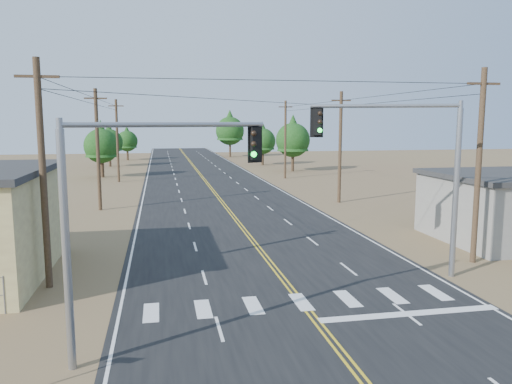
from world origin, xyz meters
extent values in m
cube|color=black|center=(0.00, 30.00, 0.01)|extent=(15.00, 200.00, 0.02)
cylinder|color=gray|center=(-11.50, 9.00, 0.75)|extent=(0.06, 0.06, 1.50)
cylinder|color=#4C3826|center=(-10.50, 12.00, 5.00)|extent=(0.30, 0.30, 10.00)
cube|color=#4C3826|center=(-10.50, 12.00, 9.20)|extent=(1.80, 0.12, 0.12)
cylinder|color=#4C3826|center=(-10.50, 32.00, 5.00)|extent=(0.30, 0.30, 10.00)
cube|color=#4C3826|center=(-10.50, 32.00, 9.20)|extent=(1.80, 0.12, 0.12)
cylinder|color=#4C3826|center=(-10.50, 52.00, 5.00)|extent=(0.30, 0.30, 10.00)
cube|color=#4C3826|center=(-10.50, 52.00, 9.20)|extent=(1.80, 0.12, 0.12)
cylinder|color=#4C3826|center=(10.50, 12.00, 5.00)|extent=(0.30, 0.30, 10.00)
cube|color=#4C3826|center=(10.50, 12.00, 9.20)|extent=(1.80, 0.12, 0.12)
cylinder|color=#4C3826|center=(10.50, 32.00, 5.00)|extent=(0.30, 0.30, 10.00)
cube|color=#4C3826|center=(10.50, 32.00, 9.20)|extent=(1.80, 0.12, 0.12)
cylinder|color=#4C3826|center=(10.50, 52.00, 5.00)|extent=(0.30, 0.30, 10.00)
cube|color=#4C3826|center=(10.50, 52.00, 9.20)|extent=(1.80, 0.12, 0.12)
cylinder|color=gray|center=(-8.24, 4.00, 3.56)|extent=(0.24, 0.24, 7.12)
cylinder|color=gray|center=(-8.24, 4.00, 7.12)|extent=(0.18, 0.18, 0.61)
cylinder|color=gray|center=(-5.12, 5.15, 7.22)|extent=(6.31, 2.44, 0.16)
cube|color=black|center=(-2.28, 6.19, 6.56)|extent=(0.44, 0.41, 1.12)
sphere|color=black|center=(-2.34, 6.01, 6.91)|extent=(0.20, 0.20, 0.20)
sphere|color=black|center=(-2.34, 6.01, 6.56)|extent=(0.20, 0.20, 0.20)
sphere|color=#0CE533|center=(-2.34, 6.01, 6.20)|extent=(0.20, 0.20, 0.20)
cylinder|color=gray|center=(8.00, 10.00, 3.96)|extent=(0.27, 0.27, 7.93)
cylinder|color=gray|center=(8.00, 10.00, 7.93)|extent=(0.20, 0.20, 0.68)
cylinder|color=gray|center=(4.79, 11.15, 8.04)|extent=(6.47, 2.46, 0.18)
cube|color=black|center=(1.91, 12.18, 7.31)|extent=(0.49, 0.45, 1.25)
sphere|color=black|center=(1.98, 11.99, 7.70)|extent=(0.23, 0.23, 0.23)
sphere|color=black|center=(1.98, 11.99, 7.31)|extent=(0.23, 0.23, 0.23)
sphere|color=#0CE533|center=(1.98, 11.99, 6.91)|extent=(0.23, 0.23, 0.23)
cylinder|color=#3F2D1E|center=(-13.02, 57.76, 1.36)|extent=(0.47, 0.47, 2.73)
cone|color=#153F12|center=(-13.02, 57.76, 5.15)|extent=(4.24, 4.24, 4.85)
sphere|color=#153F12|center=(-13.02, 57.76, 4.16)|extent=(4.54, 4.54, 4.54)
cylinder|color=#3F2D1E|center=(-13.57, 74.43, 1.30)|extent=(0.41, 0.41, 2.61)
cone|color=#153F12|center=(-13.57, 74.43, 4.92)|extent=(4.06, 4.06, 4.63)
sphere|color=#153F12|center=(-13.57, 74.43, 3.98)|extent=(4.35, 4.35, 4.35)
cylinder|color=#3F2D1E|center=(-11.57, 88.23, 1.19)|extent=(0.39, 0.39, 2.39)
cone|color=#153F12|center=(-11.57, 88.23, 4.51)|extent=(3.71, 3.71, 4.24)
sphere|color=#153F12|center=(-11.57, 88.23, 3.65)|extent=(3.98, 3.98, 3.98)
cylinder|color=#3F2D1E|center=(13.93, 60.93, 1.52)|extent=(0.43, 0.43, 3.03)
cone|color=#153F12|center=(13.93, 60.93, 5.73)|extent=(4.72, 4.72, 5.39)
sphere|color=#153F12|center=(13.93, 60.93, 4.63)|extent=(5.05, 5.05, 5.05)
cylinder|color=#3F2D1E|center=(11.75, 72.56, 1.32)|extent=(0.47, 0.47, 2.65)
cone|color=#153F12|center=(11.75, 72.56, 5.00)|extent=(4.12, 4.12, 4.71)
sphere|color=#153F12|center=(11.75, 72.56, 4.05)|extent=(4.41, 4.41, 4.41)
cylinder|color=#3F2D1E|center=(9.09, 93.36, 1.77)|extent=(0.43, 0.43, 3.55)
cone|color=#153F12|center=(9.09, 93.36, 6.71)|extent=(5.52, 5.52, 6.31)
sphere|color=#153F12|center=(9.09, 93.36, 5.42)|extent=(5.92, 5.92, 5.92)
camera|label=1|loc=(-5.52, -10.80, 7.30)|focal=35.00mm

